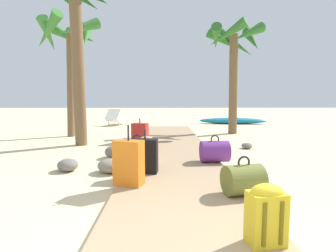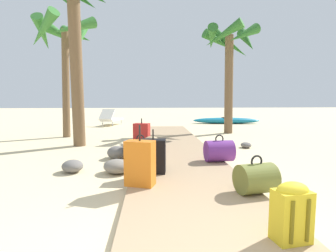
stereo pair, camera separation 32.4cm
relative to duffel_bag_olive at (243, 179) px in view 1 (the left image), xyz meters
name	(u,v)px [view 1 (the left image)]	position (x,y,z in m)	size (l,w,h in m)	color
ground_plane	(174,160)	(-0.77, 2.17, -0.27)	(60.00, 60.00, 0.00)	beige
boardwalk	(172,149)	(-0.77, 3.15, -0.23)	(1.71, 9.72, 0.08)	tan
duffel_bag_olive	(243,179)	(0.00, 0.00, 0.00)	(0.53, 0.46, 0.48)	olive
duffel_bag_purple	(215,151)	(-0.02, 1.68, 0.01)	(0.54, 0.43, 0.51)	#6B2D84
suitcase_red	(140,137)	(-1.51, 2.75, 0.12)	(0.39, 0.30, 0.74)	red
backpack_tan	(146,149)	(-1.30, 1.66, 0.07)	(0.30, 0.23, 0.49)	tan
suitcase_black	(145,156)	(-1.27, 0.99, 0.08)	(0.41, 0.27, 0.70)	black
duffel_bag_grey	(137,148)	(-1.52, 2.22, -0.02)	(0.67, 0.40, 0.45)	slate
suitcase_orange	(129,163)	(-1.45, 0.40, 0.12)	(0.43, 0.33, 0.83)	orange
backpack_yellow	(266,213)	(-0.16, -1.11, 0.08)	(0.32, 0.25, 0.50)	gold
palm_tree_far_left	(68,42)	(-4.06, 5.72, 2.81)	(2.21, 2.12, 3.88)	brown
palm_tree_far_right	(234,49)	(1.52, 6.37, 2.72)	(2.03, 2.22, 3.92)	brown
palm_tree_near_left	(74,7)	(-3.25, 3.87, 3.31)	(2.21, 2.23, 4.65)	brown
lounge_chair	(117,118)	(-3.15, 9.33, 0.06)	(0.97, 1.65, 0.78)	white
kayak	(233,121)	(2.49, 9.85, -0.11)	(3.35, 1.00, 0.31)	teal
rock_left_mid	(68,165)	(-2.65, 1.40, -0.16)	(0.35, 0.40, 0.21)	slate
rock_left_far	(111,166)	(-1.88, 1.28, -0.15)	(0.43, 0.47, 0.24)	gray
rock_right_near	(247,146)	(1.14, 3.39, -0.20)	(0.27, 0.32, 0.14)	slate
rock_left_near	(115,152)	(-2.01, 2.36, -0.13)	(0.41, 0.38, 0.27)	slate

